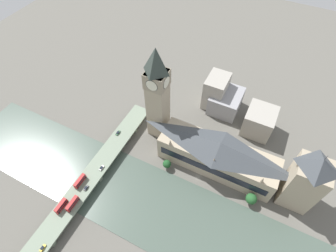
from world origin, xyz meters
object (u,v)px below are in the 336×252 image
car_southbound_lead (43,248)px  victoria_tower (305,181)px  parliament_hall (218,155)px  clock_tower (157,93)px  double_decker_bus_lead (80,181)px  car_northbound_mid (118,133)px  double_decker_bus_mid (61,206)px  car_northbound_tail (102,168)px  road_bridge (93,173)px  car_northbound_lead (86,188)px  double_decker_bus_rear (72,203)px

car_southbound_lead → victoria_tower: bearing=-51.2°
parliament_hall → clock_tower: bearing=78.6°
double_decker_bus_lead → car_northbound_mid: (47.52, 0.39, -1.89)m
double_decker_bus_mid → car_northbound_tail: double_decker_bus_mid is taller
car_northbound_mid → double_decker_bus_lead: bearing=-179.5°
double_decker_bus_mid → double_decker_bus_lead: bearing=0.5°
car_northbound_tail → car_southbound_lead: 59.86m
double_decker_bus_lead → car_northbound_mid: bearing=0.5°
parliament_hall → double_decker_bus_lead: 97.71m
clock_tower → double_decker_bus_lead: 81.03m
car_southbound_lead → road_bridge: bearing=4.0°
double_decker_bus_mid → car_southbound_lead: (-24.69, -6.54, -1.94)m
clock_tower → road_bridge: (-58.97, 22.06, -38.01)m
victoria_tower → car_northbound_lead: 142.75m
double_decker_bus_rear → car_southbound_lead: 29.23m
victoria_tower → double_decker_bus_mid: victoria_tower is taller
double_decker_bus_rear → car_southbound_lead: bearing=-178.0°
victoria_tower → double_decker_bus_rear: victoria_tower is taller
clock_tower → parliament_hall: bearing=-101.4°
car_northbound_mid → car_southbound_lead: bearing=-175.6°
clock_tower → car_southbound_lead: 120.28m
double_decker_bus_lead → car_northbound_tail: (15.67, -6.46, -1.88)m
clock_tower → car_northbound_tail: clock_tower is taller
double_decker_bus_mid → car_northbound_lead: (17.67, -5.90, -1.89)m
double_decker_bus_mid → road_bridge: bearing=-5.3°
victoria_tower → double_decker_bus_rear: (-73.41, 128.54, -16.00)m
double_decker_bus_lead → double_decker_bus_rear: double_decker_bus_rear is taller
victoria_tower → double_decker_bus_rear: size_ratio=5.10×
double_decker_bus_rear → car_northbound_mid: bearing=5.6°
victoria_tower → car_northbound_tail: size_ratio=12.24×
car_northbound_lead → car_northbound_tail: size_ratio=0.93×
parliament_hall → double_decker_bus_lead: bearing=126.7°
road_bridge → double_decker_bus_mid: bearing=174.7°
car_northbound_lead → car_northbound_mid: car_northbound_lead is taller
double_decker_bus_mid → car_southbound_lead: bearing=-165.2°
double_decker_bus_mid → double_decker_bus_rear: double_decker_bus_rear is taller
victoria_tower → double_decker_bus_mid: size_ratio=5.39×
victoria_tower → car_northbound_mid: (-10.86, 134.67, -17.92)m
double_decker_bus_rear → road_bridge: bearing=6.3°
parliament_hall → car_northbound_lead: size_ratio=20.61×
double_decker_bus_mid → car_southbound_lead: size_ratio=2.36×
double_decker_bus_mid → car_southbound_lead: 25.62m
road_bridge → car_northbound_lead: 12.48m
road_bridge → car_southbound_lead: car_southbound_lead is taller
road_bridge → car_southbound_lead: bearing=-176.0°
car_northbound_tail → road_bridge: bearing=147.8°
parliament_hall → car_northbound_mid: 79.68m
parliament_hall → victoria_tower: bearing=-89.9°
double_decker_bus_mid → car_northbound_lead: size_ratio=2.44×
victoria_tower → car_southbound_lead: (-102.56, 127.55, -17.95)m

